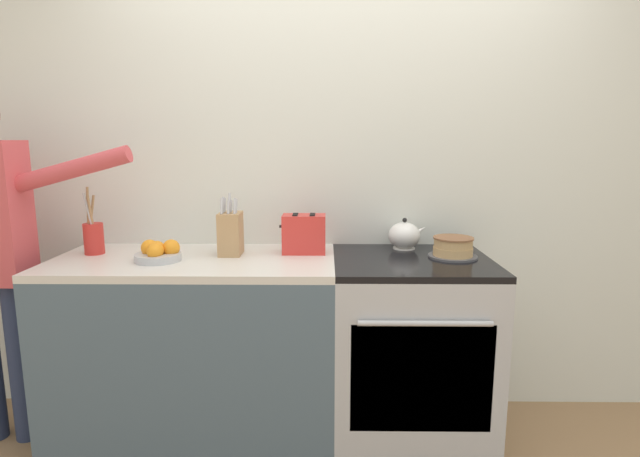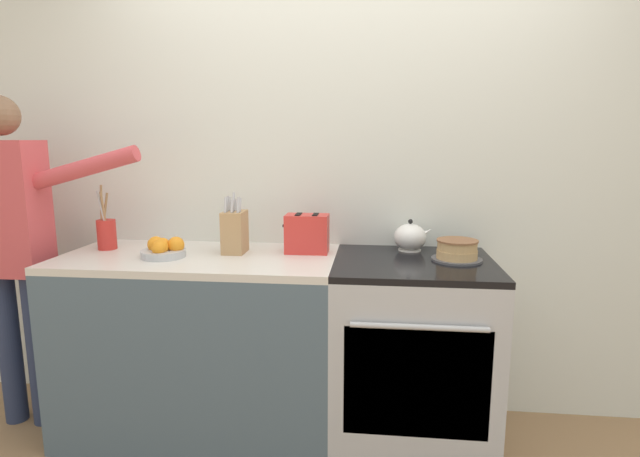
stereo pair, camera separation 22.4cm
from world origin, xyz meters
name	(u,v)px [view 1 (the left image)]	position (x,y,z in m)	size (l,w,h in m)	color
wall_back	(340,173)	(0.00, 0.68, 1.30)	(8.00, 0.04, 2.60)	silver
counter_cabinet	(198,348)	(-0.71, 0.33, 0.46)	(1.35, 0.66, 0.92)	#4C6070
stove_range	(409,349)	(0.34, 0.33, 0.46)	(0.75, 0.69, 0.92)	#B7BABF
layer_cake	(453,248)	(0.53, 0.36, 0.97)	(0.23, 0.23, 0.10)	#4C4C51
tea_kettle	(405,236)	(0.33, 0.55, 0.99)	(0.20, 0.16, 0.16)	white
knife_block	(231,233)	(-0.54, 0.40, 1.03)	(0.11, 0.15, 0.31)	tan
utensil_crock	(93,237)	(-1.22, 0.41, 1.01)	(0.09, 0.09, 0.33)	red
fruit_bowl	(158,252)	(-0.86, 0.27, 0.96)	(0.21, 0.21, 0.10)	#B7BABF
toaster	(304,234)	(-0.18, 0.44, 1.02)	(0.23, 0.13, 0.20)	red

